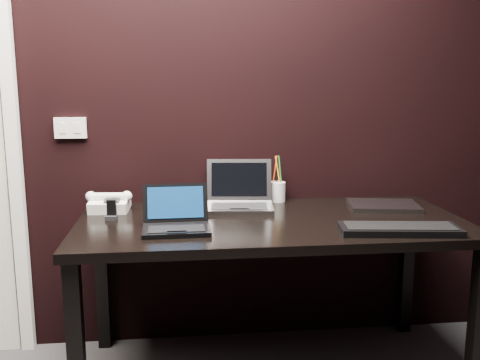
{
  "coord_description": "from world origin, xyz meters",
  "views": [
    {
      "loc": [
        -0.09,
        -0.86,
        1.34
      ],
      "look_at": [
        0.15,
        1.35,
        0.93
      ],
      "focal_mm": 40.0,
      "sensor_mm": 36.0,
      "label": 1
    }
  ],
  "objects": [
    {
      "name": "ext_keyboard",
      "position": [
        0.78,
        1.13,
        0.75
      ],
      "size": [
        0.5,
        0.22,
        0.03
      ],
      "color": "black",
      "rests_on": "desk"
    },
    {
      "name": "mobile_phone",
      "position": [
        -0.4,
        1.48,
        0.77
      ],
      "size": [
        0.05,
        0.05,
        0.09
      ],
      "color": "black",
      "rests_on": "desk"
    },
    {
      "name": "desk_phone",
      "position": [
        -0.43,
        1.63,
        0.78
      ],
      "size": [
        0.22,
        0.17,
        0.11
      ],
      "color": "white",
      "rests_on": "desk"
    },
    {
      "name": "netbook",
      "position": [
        -0.12,
        1.27,
        0.78
      ],
      "size": [
        0.28,
        0.25,
        0.17
      ],
      "color": "black",
      "rests_on": "desk"
    },
    {
      "name": "wall_back",
      "position": [
        0.0,
        1.8,
        1.3
      ],
      "size": [
        4.0,
        0.0,
        4.0
      ],
      "primitive_type": "plane",
      "rotation": [
        1.57,
        0.0,
        0.0
      ],
      "color": "black",
      "rests_on": "ground"
    },
    {
      "name": "wall_switch",
      "position": [
        -0.62,
        1.79,
        1.12
      ],
      "size": [
        0.15,
        0.02,
        0.1
      ],
      "color": "silver",
      "rests_on": "wall_back"
    },
    {
      "name": "pen_cup",
      "position": [
        0.39,
        1.75,
        0.79
      ],
      "size": [
        0.1,
        0.1,
        0.23
      ],
      "color": "silver",
      "rests_on": "desk"
    },
    {
      "name": "desk",
      "position": [
        0.3,
        1.4,
        0.66
      ],
      "size": [
        1.7,
        0.8,
        0.74
      ],
      "color": "black",
      "rests_on": "ground"
    },
    {
      "name": "closed_laptop",
      "position": [
        0.87,
        1.55,
        0.75
      ],
      "size": [
        0.36,
        0.28,
        0.02
      ],
      "color": "#939398",
      "rests_on": "desk"
    },
    {
      "name": "silver_laptop",
      "position": [
        0.18,
        1.62,
        0.78
      ],
      "size": [
        0.35,
        0.32,
        0.22
      ],
      "color": "#A5A5AA",
      "rests_on": "desk"
    }
  ]
}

